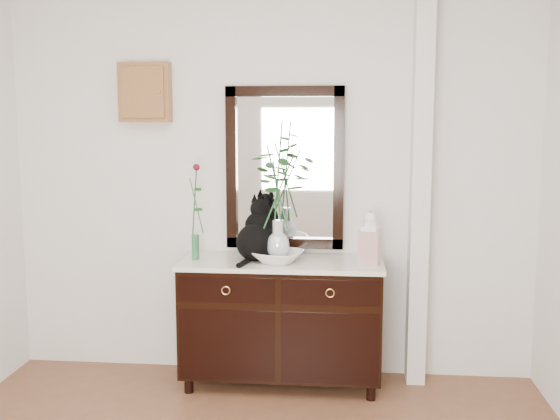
# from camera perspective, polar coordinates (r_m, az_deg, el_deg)

# --- Properties ---
(wall_back) EXTENTS (3.60, 0.04, 2.70)m
(wall_back) POSITION_cam_1_polar(r_m,az_deg,el_deg) (4.48, -0.84, 2.54)
(wall_back) COLOR white
(wall_back) RESTS_ON ground
(pilaster) EXTENTS (0.12, 0.20, 2.70)m
(pilaster) POSITION_cam_1_polar(r_m,az_deg,el_deg) (4.40, 12.09, 2.26)
(pilaster) COLOR white
(pilaster) RESTS_ON ground
(sideboard) EXTENTS (1.33, 0.52, 0.82)m
(sideboard) POSITION_cam_1_polar(r_m,az_deg,el_deg) (4.40, 0.13, -9.22)
(sideboard) COLOR black
(sideboard) RESTS_ON ground
(wall_mirror) EXTENTS (0.80, 0.06, 1.10)m
(wall_mirror) POSITION_cam_1_polar(r_m,az_deg,el_deg) (4.45, 0.42, 3.66)
(wall_mirror) COLOR black
(wall_mirror) RESTS_ON wall_back
(key_cabinet) EXTENTS (0.35, 0.10, 0.40)m
(key_cabinet) POSITION_cam_1_polar(r_m,az_deg,el_deg) (4.60, -11.67, 10.00)
(key_cabinet) COLOR brown
(key_cabinet) RESTS_ON wall_back
(cat) EXTENTS (0.36, 0.41, 0.41)m
(cat) POSITION_cam_1_polar(r_m,az_deg,el_deg) (4.29, -2.10, -1.71)
(cat) COLOR black
(cat) RESTS_ON sideboard
(lotus_bowl) EXTENTS (0.40, 0.40, 0.08)m
(lotus_bowl) POSITION_cam_1_polar(r_m,az_deg,el_deg) (4.24, -0.18, -4.08)
(lotus_bowl) COLOR white
(lotus_bowl) RESTS_ON sideboard
(vase_branches) EXTENTS (0.52, 0.52, 0.90)m
(vase_branches) POSITION_cam_1_polar(r_m,az_deg,el_deg) (4.18, -0.19, 1.73)
(vase_branches) COLOR silver
(vase_branches) RESTS_ON lotus_bowl
(bud_vase_rose) EXTENTS (0.09, 0.09, 0.64)m
(bud_vase_rose) POSITION_cam_1_polar(r_m,az_deg,el_deg) (4.32, -7.43, -0.10)
(bud_vase_rose) COLOR #316E41
(bud_vase_rose) RESTS_ON sideboard
(ginger_jar) EXTENTS (0.16, 0.16, 0.35)m
(ginger_jar) POSITION_cam_1_polar(r_m,az_deg,el_deg) (4.22, 7.82, -2.37)
(ginger_jar) COLOR white
(ginger_jar) RESTS_ON sideboard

